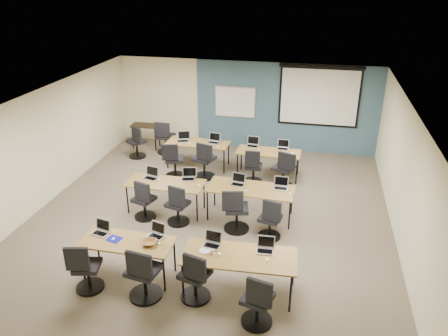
% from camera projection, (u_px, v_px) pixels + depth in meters
% --- Properties ---
extents(floor, '(8.00, 9.00, 0.02)m').
position_uv_depth(floor, '(210.00, 217.00, 9.96)').
color(floor, '#6B6354').
rests_on(floor, ground).
extents(ceiling, '(8.00, 9.00, 0.02)m').
position_uv_depth(ceiling, '(208.00, 102.00, 8.84)').
color(ceiling, white).
rests_on(ceiling, ground).
extents(wall_back, '(8.00, 0.04, 2.70)m').
position_uv_depth(wall_back, '(245.00, 105.00, 13.40)').
color(wall_back, beige).
rests_on(wall_back, ground).
extents(wall_front, '(8.00, 0.04, 2.70)m').
position_uv_depth(wall_front, '(120.00, 306.00, 5.40)').
color(wall_front, beige).
rests_on(wall_front, ground).
extents(wall_left, '(0.04, 9.00, 2.70)m').
position_uv_depth(wall_left, '(43.00, 148.00, 10.18)').
color(wall_left, beige).
rests_on(wall_left, ground).
extents(wall_right, '(0.04, 9.00, 2.70)m').
position_uv_depth(wall_right, '(405.00, 180.00, 8.62)').
color(wall_right, beige).
rests_on(wall_right, ground).
extents(blue_accent_panel, '(5.50, 0.04, 2.70)m').
position_uv_depth(blue_accent_panel, '(286.00, 108.00, 13.13)').
color(blue_accent_panel, '#3D5977').
rests_on(blue_accent_panel, wall_back).
extents(whiteboard, '(1.28, 0.03, 0.98)m').
position_uv_depth(whiteboard, '(235.00, 102.00, 13.35)').
color(whiteboard, '#ADB5BB').
rests_on(whiteboard, wall_back).
extents(projector_screen, '(2.40, 0.10, 1.82)m').
position_uv_depth(projector_screen, '(320.00, 93.00, 12.67)').
color(projector_screen, black).
rests_on(projector_screen, wall_back).
extents(training_table_front_left, '(1.67, 0.69, 0.73)m').
position_uv_depth(training_table_front_left, '(127.00, 244.00, 7.79)').
color(training_table_front_left, brown).
rests_on(training_table_front_left, floor).
extents(training_table_front_right, '(1.94, 0.81, 0.73)m').
position_uv_depth(training_table_front_right, '(239.00, 258.00, 7.40)').
color(training_table_front_right, '#A06629').
rests_on(training_table_front_right, floor).
extents(training_table_mid_left, '(1.77, 0.74, 0.73)m').
position_uv_depth(training_table_mid_left, '(165.00, 184.00, 9.94)').
color(training_table_mid_left, '#955D27').
rests_on(training_table_mid_left, floor).
extents(training_table_mid_right, '(1.94, 0.81, 0.73)m').
position_uv_depth(training_table_mid_right, '(251.00, 190.00, 9.69)').
color(training_table_mid_right, '#9B6631').
rests_on(training_table_mid_right, floor).
extents(training_table_back_left, '(1.76, 0.73, 0.73)m').
position_uv_depth(training_table_back_left, '(198.00, 144.00, 12.25)').
color(training_table_back_left, brown).
rests_on(training_table_back_left, floor).
extents(training_table_back_right, '(1.69, 0.71, 0.73)m').
position_uv_depth(training_table_back_right, '(269.00, 153.00, 11.64)').
color(training_table_back_right, '#99572F').
rests_on(training_table_back_right, floor).
extents(laptop_0, '(0.30, 0.26, 0.23)m').
position_uv_depth(laptop_0, '(101.00, 230.00, 8.01)').
color(laptop_0, silver).
rests_on(laptop_0, training_table_front_left).
extents(mouse_0, '(0.07, 0.09, 0.03)m').
position_uv_depth(mouse_0, '(113.00, 239.00, 7.83)').
color(mouse_0, white).
rests_on(mouse_0, training_table_front_left).
extents(task_chair_0, '(0.49, 0.49, 0.98)m').
position_uv_depth(task_chair_0, '(86.00, 271.00, 7.52)').
color(task_chair_0, black).
rests_on(task_chair_0, floor).
extents(laptop_1, '(0.30, 0.25, 0.23)m').
position_uv_depth(laptop_1, '(157.00, 233.00, 7.92)').
color(laptop_1, silver).
rests_on(laptop_1, training_table_front_left).
extents(mouse_1, '(0.07, 0.10, 0.03)m').
position_uv_depth(mouse_1, '(159.00, 243.00, 7.70)').
color(mouse_1, white).
rests_on(mouse_1, training_table_front_left).
extents(task_chair_1, '(0.57, 0.57, 1.05)m').
position_uv_depth(task_chair_1, '(144.00, 277.00, 7.32)').
color(task_chair_1, black).
rests_on(task_chair_1, floor).
extents(laptop_2, '(0.30, 0.26, 0.23)m').
position_uv_depth(laptop_2, '(212.00, 242.00, 7.65)').
color(laptop_2, '#AEAEB3').
rests_on(laptop_2, training_table_front_right).
extents(mouse_2, '(0.07, 0.11, 0.04)m').
position_uv_depth(mouse_2, '(219.00, 254.00, 7.41)').
color(mouse_2, white).
rests_on(mouse_2, training_table_front_right).
extents(task_chair_2, '(0.53, 0.52, 1.00)m').
position_uv_depth(task_chair_2, '(195.00, 280.00, 7.29)').
color(task_chair_2, black).
rests_on(task_chair_2, floor).
extents(laptop_3, '(0.30, 0.26, 0.23)m').
position_uv_depth(laptop_3, '(265.00, 247.00, 7.50)').
color(laptop_3, '#A8A8A8').
rests_on(laptop_3, training_table_front_right).
extents(mouse_3, '(0.09, 0.11, 0.04)m').
position_uv_depth(mouse_3, '(267.00, 260.00, 7.25)').
color(mouse_3, white).
rests_on(mouse_3, training_table_front_right).
extents(task_chair_3, '(0.51, 0.51, 0.99)m').
position_uv_depth(task_chair_3, '(258.00, 305.00, 6.76)').
color(task_chair_3, black).
rests_on(task_chair_3, floor).
extents(laptop_4, '(0.34, 0.29, 0.26)m').
position_uv_depth(laptop_4, '(151.00, 175.00, 10.12)').
color(laptop_4, silver).
rests_on(laptop_4, training_table_mid_left).
extents(mouse_4, '(0.09, 0.11, 0.03)m').
position_uv_depth(mouse_4, '(159.00, 179.00, 10.05)').
color(mouse_4, white).
rests_on(mouse_4, training_table_mid_left).
extents(task_chair_4, '(0.50, 0.49, 0.97)m').
position_uv_depth(task_chair_4, '(144.00, 203.00, 9.73)').
color(task_chair_4, black).
rests_on(task_chair_4, floor).
extents(laptop_5, '(0.33, 0.28, 0.25)m').
position_uv_depth(laptop_5, '(189.00, 176.00, 10.08)').
color(laptop_5, silver).
rests_on(laptop_5, training_table_mid_left).
extents(mouse_5, '(0.07, 0.10, 0.04)m').
position_uv_depth(mouse_5, '(199.00, 185.00, 9.77)').
color(mouse_5, white).
rests_on(mouse_5, training_table_mid_left).
extents(task_chair_5, '(0.50, 0.49, 0.98)m').
position_uv_depth(task_chair_5, '(178.00, 208.00, 9.52)').
color(task_chair_5, black).
rests_on(task_chair_5, floor).
extents(laptop_6, '(0.31, 0.27, 0.24)m').
position_uv_depth(laptop_6, '(238.00, 182.00, 9.83)').
color(laptop_6, '#A9A9B0').
rests_on(laptop_6, training_table_mid_right).
extents(mouse_6, '(0.07, 0.10, 0.03)m').
position_uv_depth(mouse_6, '(246.00, 191.00, 9.53)').
color(mouse_6, white).
rests_on(mouse_6, training_table_mid_right).
extents(task_chair_6, '(0.55, 0.55, 1.02)m').
position_uv_depth(task_chair_6, '(236.00, 213.00, 9.26)').
color(task_chair_6, black).
rests_on(task_chair_6, floor).
extents(laptop_7, '(0.32, 0.27, 0.24)m').
position_uv_depth(laptop_7, '(281.00, 185.00, 9.65)').
color(laptop_7, '#B6B6B6').
rests_on(laptop_7, training_table_mid_right).
extents(mouse_7, '(0.07, 0.10, 0.03)m').
position_uv_depth(mouse_7, '(290.00, 193.00, 9.41)').
color(mouse_7, white).
rests_on(mouse_7, training_table_mid_right).
extents(task_chair_7, '(0.48, 0.48, 0.96)m').
position_uv_depth(task_chair_7, '(270.00, 222.00, 9.00)').
color(task_chair_7, black).
rests_on(task_chair_7, floor).
extents(laptop_8, '(0.35, 0.30, 0.26)m').
position_uv_depth(laptop_8, '(183.00, 139.00, 12.33)').
color(laptop_8, '#BABABA').
rests_on(laptop_8, training_table_back_left).
extents(mouse_8, '(0.06, 0.09, 0.03)m').
position_uv_depth(mouse_8, '(189.00, 143.00, 12.16)').
color(mouse_8, white).
rests_on(mouse_8, training_table_back_left).
extents(task_chair_8, '(0.53, 0.53, 1.01)m').
position_uv_depth(task_chair_8, '(174.00, 163.00, 11.70)').
color(task_chair_8, black).
rests_on(task_chair_8, floor).
extents(laptop_9, '(0.34, 0.29, 0.26)m').
position_uv_depth(laptop_9, '(214.00, 140.00, 12.21)').
color(laptop_9, '#AEAFBD').
rests_on(laptop_9, training_table_back_left).
extents(mouse_9, '(0.08, 0.10, 0.03)m').
position_uv_depth(mouse_9, '(218.00, 147.00, 11.90)').
color(mouse_9, white).
rests_on(mouse_9, training_table_back_left).
extents(task_chair_9, '(0.59, 0.57, 1.05)m').
position_uv_depth(task_chair_9, '(204.00, 163.00, 11.65)').
color(task_chair_9, black).
rests_on(task_chair_9, floor).
extents(laptop_10, '(0.33, 0.28, 0.25)m').
position_uv_depth(laptop_10, '(253.00, 144.00, 11.97)').
color(laptop_10, silver).
rests_on(laptop_10, training_table_back_right).
extents(mouse_10, '(0.09, 0.12, 0.04)m').
position_uv_depth(mouse_10, '(259.00, 149.00, 11.72)').
color(mouse_10, white).
rests_on(mouse_10, training_table_back_right).
extents(task_chair_10, '(0.47, 0.47, 0.96)m').
position_uv_depth(task_chair_10, '(253.00, 169.00, 11.40)').
color(task_chair_10, black).
rests_on(task_chair_10, floor).
extents(laptop_11, '(0.31, 0.27, 0.24)m').
position_uv_depth(laptop_11, '(283.00, 147.00, 11.78)').
color(laptop_11, '#B6B6B6').
rests_on(laptop_11, training_table_back_right).
extents(mouse_11, '(0.08, 0.11, 0.04)m').
position_uv_depth(mouse_11, '(293.00, 153.00, 11.49)').
color(mouse_11, white).
rests_on(mouse_11, training_table_back_right).
extents(task_chair_11, '(0.59, 0.57, 1.04)m').
position_uv_depth(task_chair_11, '(284.00, 173.00, 11.11)').
color(task_chair_11, black).
rests_on(task_chair_11, floor).
extents(blue_mousepad, '(0.29, 0.26, 0.01)m').
position_uv_depth(blue_mousepad, '(114.00, 239.00, 7.83)').
color(blue_mousepad, '#0D109D').
rests_on(blue_mousepad, training_table_front_left).
extents(snack_bowl, '(0.36, 0.36, 0.08)m').
position_uv_depth(snack_bowl, '(149.00, 242.00, 7.68)').
color(snack_bowl, brown).
rests_on(snack_bowl, training_table_front_left).
extents(snack_plate, '(0.21, 0.21, 0.01)m').
position_uv_depth(snack_plate, '(205.00, 251.00, 7.50)').
color(snack_plate, white).
rests_on(snack_plate, training_table_front_right).
extents(coffee_cup, '(0.10, 0.10, 0.07)m').
position_uv_depth(coffee_cup, '(212.00, 252.00, 7.40)').
color(coffee_cup, silver).
rests_on(coffee_cup, snack_plate).
extents(utility_table, '(0.87, 0.48, 0.75)m').
position_uv_depth(utility_table, '(145.00, 128.00, 13.59)').
color(utility_table, black).
rests_on(utility_table, floor).
extents(spare_chair_a, '(0.56, 0.56, 1.03)m').
position_uv_depth(spare_chair_a, '(165.00, 140.00, 13.26)').
color(spare_chair_a, black).
rests_on(spare_chair_a, floor).
extents(spare_chair_b, '(0.58, 0.51, 0.99)m').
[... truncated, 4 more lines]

